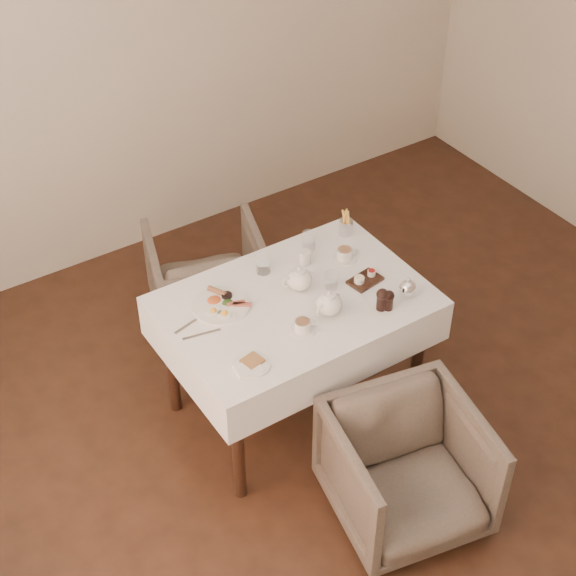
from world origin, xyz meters
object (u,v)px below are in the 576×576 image
(armchair_near, at_px, (407,470))
(armchair_far, at_px, (208,279))
(breakfast_plate, at_px, (221,304))
(teapot_centre, at_px, (299,278))
(table, at_px, (295,318))

(armchair_near, bearing_deg, armchair_far, 104.13)
(breakfast_plate, xyz_separation_m, teapot_centre, (0.39, -0.10, 0.06))
(armchair_near, bearing_deg, teapot_centre, 100.76)
(armchair_far, relative_size, breakfast_plate, 2.34)
(table, distance_m, armchair_near, 0.92)
(table, height_order, teapot_centre, teapot_centre)
(teapot_centre, bearing_deg, armchair_near, -82.63)
(armchair_far, distance_m, teapot_centre, 0.97)
(armchair_far, height_order, teapot_centre, teapot_centre)
(armchair_near, relative_size, teapot_centre, 3.89)
(table, height_order, breakfast_plate, breakfast_plate)
(teapot_centre, bearing_deg, table, -129.97)
(armchair_near, relative_size, breakfast_plate, 2.40)
(armchair_near, height_order, teapot_centre, teapot_centre)
(table, relative_size, breakfast_plate, 4.51)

